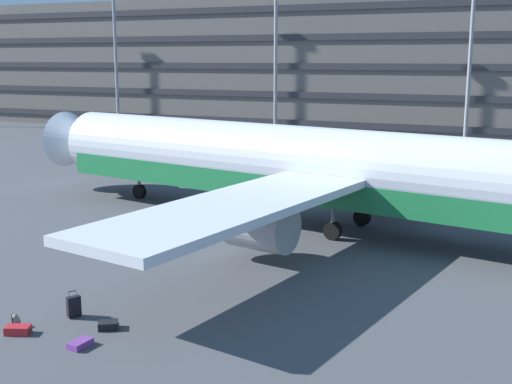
% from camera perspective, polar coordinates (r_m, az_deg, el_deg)
% --- Properties ---
extents(ground_plane, '(600.00, 600.00, 0.00)m').
position_cam_1_polar(ground_plane, '(37.89, -1.67, -1.88)').
color(ground_plane, '#424449').
extents(terminal_structure, '(168.18, 14.57, 15.73)m').
position_cam_1_polar(terminal_structure, '(78.57, 12.52, 10.63)').
color(terminal_structure, '#605B56').
rests_on(terminal_structure, ground_plane).
extents(airliner, '(41.45, 33.66, 11.24)m').
position_cam_1_polar(airliner, '(33.95, 6.61, 1.89)').
color(airliner, silver).
rests_on(airliner, ground_plane).
extents(light_mast_left, '(1.80, 0.50, 25.09)m').
position_cam_1_polar(light_mast_left, '(79.14, -12.25, 15.31)').
color(light_mast_left, gray).
rests_on(light_mast_left, ground_plane).
extents(light_mast_center_left, '(1.80, 0.50, 21.32)m').
position_cam_1_polar(light_mast_center_left, '(69.25, 1.73, 14.51)').
color(light_mast_center_left, gray).
rests_on(light_mast_center_left, ground_plane).
extents(light_mast_center_right, '(1.80, 0.50, 23.91)m').
position_cam_1_polar(light_mast_center_right, '(64.52, 18.38, 15.35)').
color(light_mast_center_right, gray).
rests_on(light_mast_center_right, ground_plane).
extents(suitcase_navy, '(0.89, 0.71, 0.27)m').
position_cam_1_polar(suitcase_navy, '(23.15, -19.97, -11.19)').
color(suitcase_navy, '#B21E23').
rests_on(suitcase_navy, ground_plane).
extents(suitcase_black, '(0.52, 0.82, 0.21)m').
position_cam_1_polar(suitcase_black, '(21.63, -15.01, -12.61)').
color(suitcase_black, '#72388C').
rests_on(suitcase_black, ground_plane).
extents(suitcase_upright, '(0.80, 0.75, 0.26)m').
position_cam_1_polar(suitcase_upright, '(22.72, -12.71, -11.22)').
color(suitcase_upright, black).
rests_on(suitcase_upright, ground_plane).
extents(suitcase_large, '(0.42, 0.51, 0.94)m').
position_cam_1_polar(suitcase_large, '(23.86, -15.54, -9.53)').
color(suitcase_large, black).
rests_on(suitcase_large, ground_plane).
extents(backpack_laid_flat, '(0.39, 0.39, 0.49)m').
position_cam_1_polar(backpack_laid_flat, '(23.76, -20.13, -10.40)').
color(backpack_laid_flat, gray).
rests_on(backpack_laid_flat, ground_plane).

